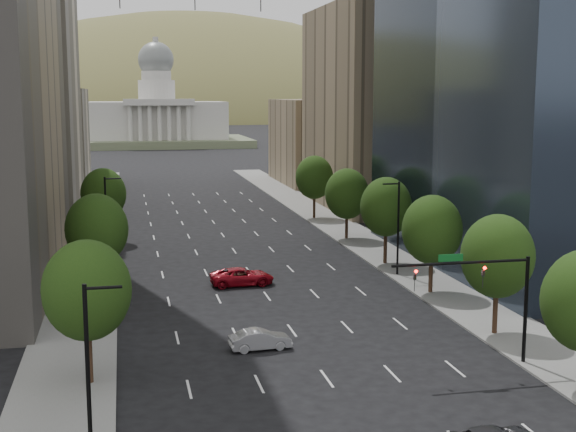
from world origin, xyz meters
TOP-DOWN VIEW (x-y plane):
  - sidewalk_left at (-15.50, 60.00)m, footprint 6.00×200.00m
  - sidewalk_right at (15.50, 60.00)m, footprint 6.00×200.00m
  - midrise_cream_left at (-25.00, 103.00)m, footprint 14.00×30.00m
  - filler_left at (-25.00, 136.00)m, footprint 14.00×26.00m
  - parking_tan_right at (25.00, 100.00)m, footprint 14.00×30.00m
  - filler_right at (25.00, 133.00)m, footprint 14.00×26.00m
  - tree_right_1 at (14.00, 36.00)m, footprint 5.20×5.20m
  - tree_right_2 at (14.00, 48.00)m, footprint 5.20×5.20m
  - tree_right_3 at (14.00, 60.00)m, footprint 5.20×5.20m
  - tree_right_4 at (14.00, 74.00)m, footprint 5.20×5.20m
  - tree_right_5 at (14.00, 90.00)m, footprint 5.20×5.20m
  - tree_left_0 at (-14.00, 32.00)m, footprint 5.20×5.20m
  - tree_left_1 at (-14.00, 52.00)m, footprint 5.20×5.20m
  - tree_left_2 at (-14.00, 78.00)m, footprint 5.20×5.20m
  - streetlight_rn at (13.44, 55.00)m, footprint 1.70×0.20m
  - streetlight_ls at (-13.44, 20.00)m, footprint 1.70×0.20m
  - streetlight_ln at (-13.44, 65.00)m, footprint 1.70×0.20m
  - traffic_signal at (10.53, 30.00)m, footprint 9.12×0.40m
  - capitol at (0.00, 249.71)m, footprint 60.00×40.00m
  - foothills at (34.67, 599.39)m, footprint 720.00×413.00m
  - car_silver at (-3.00, 36.25)m, footprint 4.31×1.80m
  - car_red_far at (-1.50, 54.34)m, footprint 5.84×2.88m

SIDE VIEW (x-z plane):
  - foothills at x=34.67m, z-range -169.28..93.72m
  - sidewalk_left at x=-15.50m, z-range 0.00..0.15m
  - sidewalk_right at x=15.50m, z-range 0.00..0.15m
  - car_silver at x=-3.00m, z-range 0.00..1.39m
  - car_red_far at x=-1.50m, z-range 0.00..1.59m
  - streetlight_rn at x=13.44m, z-range 0.34..9.34m
  - streetlight_ls at x=-13.44m, z-range 0.34..9.34m
  - streetlight_ln at x=-13.44m, z-range 0.34..9.34m
  - traffic_signal at x=10.53m, z-range 1.49..8.86m
  - tree_right_4 at x=14.00m, z-range 1.23..9.69m
  - tree_right_2 at x=14.00m, z-range 1.30..9.91m
  - tree_left_2 at x=-14.00m, z-range 1.34..10.02m
  - tree_right_1 at x=14.00m, z-range 1.37..10.12m
  - tree_right_5 at x=14.00m, z-range 1.37..10.12m
  - tree_left_0 at x=-14.00m, z-range 1.37..10.12m
  - tree_right_3 at x=14.00m, z-range 1.44..10.34m
  - tree_left_1 at x=-14.00m, z-range 1.48..10.45m
  - filler_right at x=25.00m, z-range 0.00..16.00m
  - capitol at x=0.00m, z-range -9.02..26.18m
  - filler_left at x=-25.00m, z-range 0.00..18.00m
  - parking_tan_right at x=25.00m, z-range 0.00..30.00m
  - midrise_cream_left at x=-25.00m, z-range 0.00..35.00m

